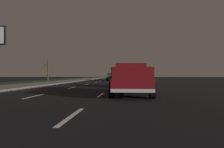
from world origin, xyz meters
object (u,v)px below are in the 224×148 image
(sedan_red, at_px, (128,77))
(bare_tree_far, at_px, (48,69))
(sedan_green, at_px, (112,77))
(pickup_truck, at_px, (131,78))
(sedan_blue, at_px, (130,79))

(sedan_red, relative_size, bare_tree_far, 1.00)
(sedan_green, bearing_deg, pickup_truck, -172.67)
(pickup_truck, relative_size, bare_tree_far, 1.23)
(sedan_green, bearing_deg, bare_tree_far, 97.52)
(pickup_truck, relative_size, sedan_green, 1.23)
(sedan_red, height_order, sedan_blue, same)
(pickup_truck, height_order, sedan_green, pickup_truck)
(sedan_red, xyz_separation_m, bare_tree_far, (2.34, 16.37, 1.57))
(sedan_red, distance_m, sedan_green, 5.27)
(sedan_red, relative_size, sedan_blue, 0.99)
(pickup_truck, relative_size, sedan_red, 1.23)
(sedan_blue, bearing_deg, sedan_red, 0.70)
(sedan_green, relative_size, bare_tree_far, 1.00)
(sedan_red, relative_size, sedan_green, 1.00)
(bare_tree_far, bearing_deg, pickup_truck, -147.65)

